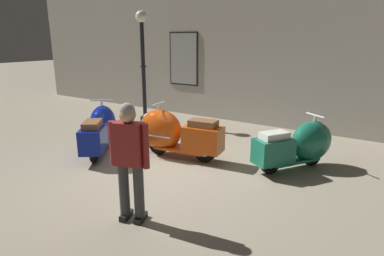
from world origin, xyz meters
TOP-DOWN VIEW (x-y plane):
  - ground_plane at (0.00, 0.00)m, footprint 60.00×60.00m
  - showroom_back_wall at (0.17, 4.05)m, footprint 18.00×0.63m
  - scooter_0 at (-1.78, 0.03)m, footprint 1.43×1.69m
  - scooter_1 at (-0.24, 0.57)m, footprint 1.85×0.75m
  - scooter_2 at (2.08, 1.37)m, footprint 1.28×1.63m
  - lamppost at (-2.58, 2.38)m, footprint 0.31×0.31m
  - visitor_0 at (0.75, -1.68)m, footprint 0.52×0.33m

SIDE VIEW (x-z plane):
  - ground_plane at x=0.00m, z-range 0.00..0.00m
  - scooter_2 at x=2.08m, z-range -0.04..0.96m
  - scooter_0 at x=-1.78m, z-range -0.05..1.01m
  - scooter_1 at x=-0.24m, z-range -0.05..1.05m
  - visitor_0 at x=0.75m, z-range 0.13..1.72m
  - lamppost at x=-2.58m, z-range 0.26..3.33m
  - showroom_back_wall at x=0.17m, z-range 0.00..3.96m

